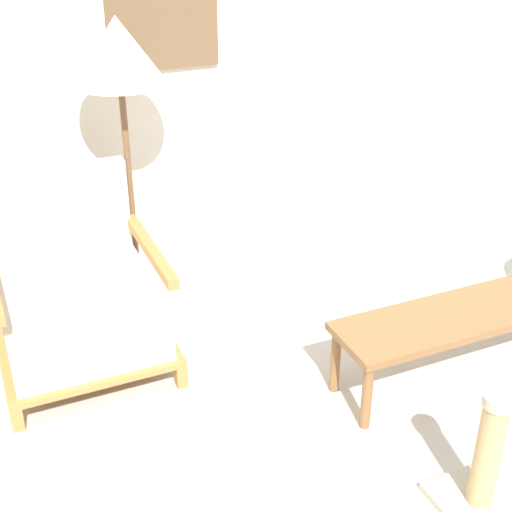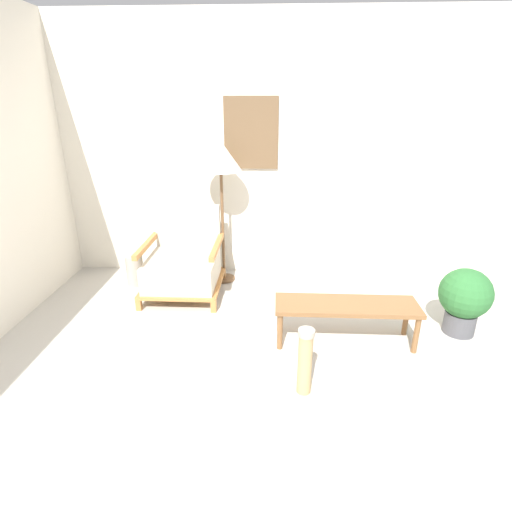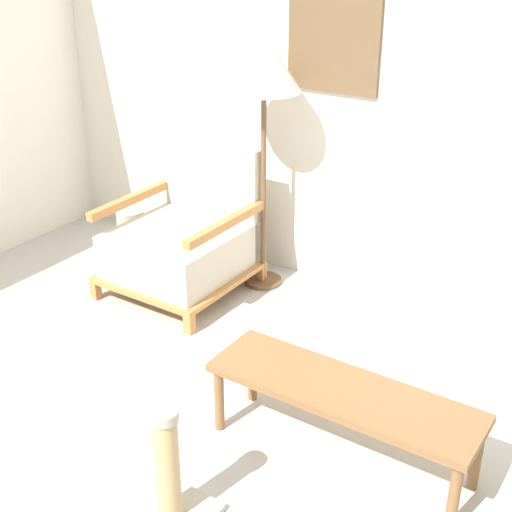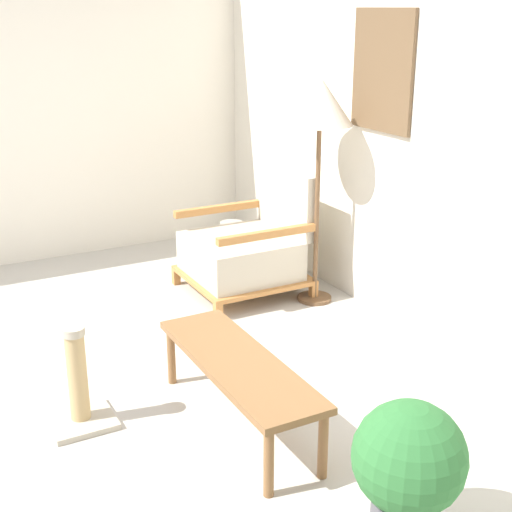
{
  "view_description": "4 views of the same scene",
  "coord_description": "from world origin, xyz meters",
  "px_view_note": "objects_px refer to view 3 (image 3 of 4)",
  "views": [
    {
      "loc": [
        -1.29,
        -1.19,
        2.05
      ],
      "look_at": [
        -0.18,
        1.37,
        0.55
      ],
      "focal_mm": 50.0,
      "sensor_mm": 36.0,
      "label": 1
    },
    {
      "loc": [
        -0.01,
        -1.99,
        1.88
      ],
      "look_at": [
        -0.18,
        1.37,
        0.55
      ],
      "focal_mm": 28.0,
      "sensor_mm": 36.0,
      "label": 2
    },
    {
      "loc": [
        1.59,
        -1.31,
        2.08
      ],
      "look_at": [
        -0.18,
        1.37,
        0.55
      ],
      "focal_mm": 50.0,
      "sensor_mm": 36.0,
      "label": 3
    },
    {
      "loc": [
        3.25,
        -0.46,
        1.92
      ],
      "look_at": [
        -0.18,
        1.37,
        0.55
      ],
      "focal_mm": 50.0,
      "sensor_mm": 36.0,
      "label": 4
    }
  ],
  "objects_px": {
    "armchair": "(182,242)",
    "floor_lamp": "(264,72)",
    "coffee_table": "(343,397)",
    "vase": "(131,234)",
    "scratching_post": "(168,483)"
  },
  "relations": [
    {
      "from": "armchair",
      "to": "scratching_post",
      "type": "distance_m",
      "value": 1.89
    },
    {
      "from": "coffee_table",
      "to": "vase",
      "type": "bearing_deg",
      "value": 154.47
    },
    {
      "from": "armchair",
      "to": "vase",
      "type": "relative_size",
      "value": 2.55
    },
    {
      "from": "armchair",
      "to": "floor_lamp",
      "type": "height_order",
      "value": "floor_lamp"
    },
    {
      "from": "armchair",
      "to": "coffee_table",
      "type": "xyz_separation_m",
      "value": [
        1.51,
        -0.83,
        -0.01
      ]
    },
    {
      "from": "vase",
      "to": "scratching_post",
      "type": "xyz_separation_m",
      "value": [
        1.71,
        -1.66,
        0.01
      ]
    },
    {
      "from": "vase",
      "to": "armchair",
      "type": "bearing_deg",
      "value": -15.81
    },
    {
      "from": "armchair",
      "to": "vase",
      "type": "xyz_separation_m",
      "value": [
        -0.57,
        0.16,
        -0.15
      ]
    },
    {
      "from": "coffee_table",
      "to": "scratching_post",
      "type": "xyz_separation_m",
      "value": [
        -0.37,
        -0.67,
        -0.13
      ]
    },
    {
      "from": "armchair",
      "to": "floor_lamp",
      "type": "distance_m",
      "value": 1.11
    },
    {
      "from": "vase",
      "to": "scratching_post",
      "type": "bearing_deg",
      "value": -44.24
    },
    {
      "from": "armchair",
      "to": "floor_lamp",
      "type": "xyz_separation_m",
      "value": [
        0.37,
        0.33,
        1.0
      ]
    },
    {
      "from": "floor_lamp",
      "to": "coffee_table",
      "type": "xyz_separation_m",
      "value": [
        1.14,
        -1.16,
        -1.0
      ]
    },
    {
      "from": "armchair",
      "to": "scratching_post",
      "type": "height_order",
      "value": "armchair"
    },
    {
      "from": "coffee_table",
      "to": "vase",
      "type": "relative_size",
      "value": 3.43
    }
  ]
}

